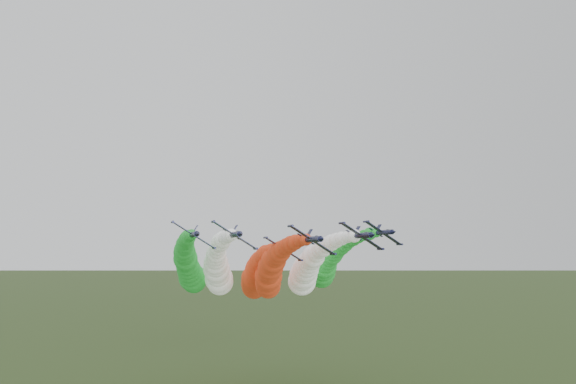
# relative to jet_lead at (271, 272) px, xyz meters

# --- Properties ---
(jet_lead) EXTENTS (15.44, 67.74, 17.62)m
(jet_lead) POSITION_rel_jet_lead_xyz_m (0.00, 0.00, 0.00)
(jet_lead) COLOR black
(jet_lead) RESTS_ON ground
(jet_inner_left) EXTENTS (15.74, 68.04, 17.92)m
(jet_inner_left) POSITION_rel_jet_lead_xyz_m (-11.56, 8.95, 0.43)
(jet_inner_left) COLOR black
(jet_inner_left) RESTS_ON ground
(jet_inner_right) EXTENTS (16.06, 68.37, 18.24)m
(jet_inner_right) POSITION_rel_jet_lead_xyz_m (11.63, 6.69, 0.23)
(jet_inner_right) COLOR black
(jet_inner_right) RESTS_ON ground
(jet_outer_left) EXTENTS (15.58, 67.89, 17.76)m
(jet_outer_left) POSITION_rel_jet_lead_xyz_m (-18.22, 13.83, 0.80)
(jet_outer_left) COLOR black
(jet_outer_left) RESTS_ON ground
(jet_outer_right) EXTENTS (15.94, 68.24, 18.12)m
(jet_outer_right) POSITION_rel_jet_lead_xyz_m (22.20, 19.42, 1.00)
(jet_outer_right) COLOR black
(jet_outer_right) RESTS_ON ground
(jet_trail) EXTENTS (16.00, 68.31, 18.18)m
(jet_trail) POSITION_rel_jet_lead_xyz_m (2.14, 25.29, -2.22)
(jet_trail) COLOR black
(jet_trail) RESTS_ON ground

